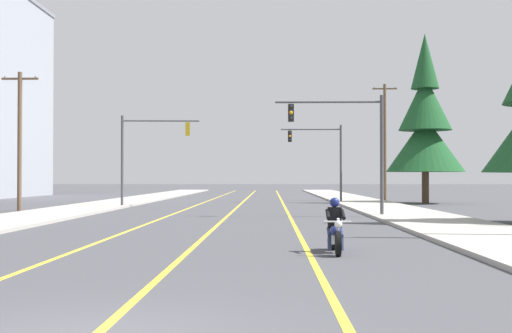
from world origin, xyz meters
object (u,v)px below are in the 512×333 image
object	(u,v)px
traffic_signal_mid_right	(323,151)
conifer_tree_right_verge_far	(425,125)
utility_pole_left_near	(20,138)
traffic_signal_near_right	(350,136)
traffic_signal_near_left	(145,146)
utility_pole_right_far	(385,140)
motorcycle_with_rider	(335,231)

from	to	relation	value
traffic_signal_mid_right	conifer_tree_right_verge_far	world-z (taller)	conifer_tree_right_verge_far
utility_pole_left_near	traffic_signal_mid_right	bearing A→B (deg)	35.48
traffic_signal_near_right	utility_pole_left_near	world-z (taller)	utility_pole_left_near
traffic_signal_near_left	utility_pole_right_far	bearing A→B (deg)	35.33
motorcycle_with_rider	traffic_signal_near_right	distance (m)	16.77
traffic_signal_near_left	motorcycle_with_rider	bearing A→B (deg)	-69.46
traffic_signal_mid_right	utility_pole_right_far	bearing A→B (deg)	40.04
utility_pole_right_far	conifer_tree_right_verge_far	bearing A→B (deg)	-71.81
motorcycle_with_rider	utility_pole_right_far	distance (m)	41.39
traffic_signal_near_right	utility_pole_right_far	world-z (taller)	utility_pole_right_far
motorcycle_with_rider	traffic_signal_mid_right	xyz separation A→B (m)	(2.55, 35.49, 3.51)
traffic_signal_near_left	conifer_tree_right_verge_far	world-z (taller)	conifer_tree_right_verge_far
traffic_signal_mid_right	utility_pole_left_near	world-z (taller)	utility_pole_left_near
motorcycle_with_rider	conifer_tree_right_verge_far	distance (m)	36.02
traffic_signal_mid_right	utility_pole_left_near	distance (m)	23.62
traffic_signal_near_right	motorcycle_with_rider	bearing A→B (deg)	-98.26
motorcycle_with_rider	traffic_signal_near_left	distance (m)	29.27
utility_pole_right_far	conifer_tree_right_verge_far	world-z (taller)	conifer_tree_right_verge_far
utility_pole_left_near	traffic_signal_near_left	bearing A→B (deg)	39.91
utility_pole_left_near	utility_pole_right_far	xyz separation A→B (m)	(24.95, 18.51, 0.90)
motorcycle_with_rider	utility_pole_right_far	size ratio (longest dim) A/B	0.22
conifer_tree_right_verge_far	utility_pole_right_far	bearing A→B (deg)	108.19
traffic_signal_near_left	conifer_tree_right_verge_far	bearing A→B (deg)	18.53
traffic_signal_mid_right	motorcycle_with_rider	bearing A→B (deg)	-94.10
traffic_signal_near_right	traffic_signal_mid_right	world-z (taller)	same
motorcycle_with_rider	traffic_signal_near_right	bearing A→B (deg)	81.74
motorcycle_with_rider	traffic_signal_near_right	size ratio (longest dim) A/B	0.35
utility_pole_right_far	traffic_signal_near_left	bearing A→B (deg)	-144.67
traffic_signal_near_right	utility_pole_left_near	distance (m)	19.84
traffic_signal_near_right	traffic_signal_near_left	xyz separation A→B (m)	(-12.55, 10.99, -0.01)
utility_pole_left_near	utility_pole_right_far	bearing A→B (deg)	36.58
traffic_signal_mid_right	conifer_tree_right_verge_far	distance (m)	8.12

